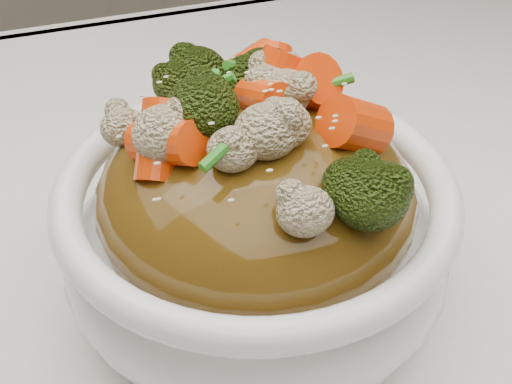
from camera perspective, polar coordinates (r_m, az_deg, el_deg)
name	(u,v)px	position (r m, az deg, el deg)	size (l,w,h in m)	color
tablecloth	(223,275)	(0.52, -2.69, -6.63)	(1.20, 0.80, 0.04)	white
bowl	(256,237)	(0.44, 0.00, -3.62)	(0.24, 0.24, 0.09)	white
sauce_base	(256,196)	(0.42, 0.00, -0.35)	(0.19, 0.19, 0.10)	#54380E
carrots	(256,96)	(0.38, 0.00, 7.67)	(0.19, 0.19, 0.06)	#F14007
broccoli	(256,98)	(0.38, 0.00, 7.52)	(0.19, 0.19, 0.05)	black
cauliflower	(256,102)	(0.39, 0.00, 7.24)	(0.19, 0.19, 0.04)	beige
scallions	(256,94)	(0.38, 0.00, 7.81)	(0.14, 0.14, 0.02)	#297C1C
sesame_seeds	(256,94)	(0.38, 0.00, 7.81)	(0.17, 0.17, 0.01)	beige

